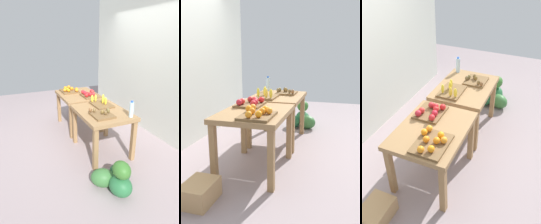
% 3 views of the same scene
% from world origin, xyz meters
% --- Properties ---
extents(ground_plane, '(8.00, 8.00, 0.00)m').
position_xyz_m(ground_plane, '(0.00, 0.00, 0.00)').
color(ground_plane, gray).
extents(back_wall, '(4.40, 0.12, 3.00)m').
position_xyz_m(back_wall, '(0.00, 1.35, 1.50)').
color(back_wall, silver).
rests_on(back_wall, ground_plane).
extents(display_table_left, '(1.04, 0.80, 0.77)m').
position_xyz_m(display_table_left, '(-0.56, 0.00, 0.66)').
color(display_table_left, '#987247').
rests_on(display_table_left, ground_plane).
extents(display_table_right, '(1.04, 0.80, 0.77)m').
position_xyz_m(display_table_right, '(0.56, 0.00, 0.66)').
color(display_table_right, '#987247').
rests_on(display_table_right, ground_plane).
extents(orange_bin, '(0.45, 0.36, 0.11)m').
position_xyz_m(orange_bin, '(-0.82, -0.12, 0.81)').
color(orange_bin, brown).
rests_on(orange_bin, display_table_left).
extents(apple_bin, '(0.41, 0.35, 0.11)m').
position_xyz_m(apple_bin, '(-0.30, 0.15, 0.81)').
color(apple_bin, brown).
rests_on(apple_bin, display_table_left).
extents(banana_crate, '(0.44, 0.32, 0.17)m').
position_xyz_m(banana_crate, '(0.29, 0.12, 0.81)').
color(banana_crate, brown).
rests_on(banana_crate, display_table_right).
extents(kiwi_bin, '(0.37, 0.34, 0.10)m').
position_xyz_m(kiwi_bin, '(0.74, -0.10, 0.80)').
color(kiwi_bin, brown).
rests_on(kiwi_bin, display_table_right).
extents(water_bottle, '(0.07, 0.07, 0.26)m').
position_xyz_m(water_bottle, '(0.97, 0.29, 0.90)').
color(water_bottle, silver).
rests_on(water_bottle, display_table_right).
extents(watermelon_pile, '(0.63, 0.68, 0.50)m').
position_xyz_m(watermelon_pile, '(1.48, -0.26, 0.17)').
color(watermelon_pile, '#27693A').
rests_on(watermelon_pile, ground_plane).
extents(cardboard_produce_box, '(0.40, 0.30, 0.21)m').
position_xyz_m(cardboard_produce_box, '(-1.42, 0.30, 0.11)').
color(cardboard_produce_box, tan).
rests_on(cardboard_produce_box, ground_plane).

